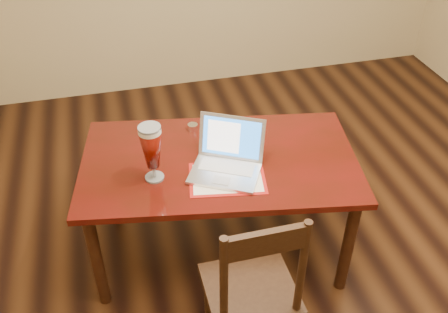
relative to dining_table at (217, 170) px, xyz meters
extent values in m
plane|color=black|center=(0.49, -0.29, -0.65)|extent=(5.00, 5.00, 0.00)
cube|color=#4C0B0A|center=(0.02, 0.01, 0.05)|extent=(1.66, 1.12, 0.04)
cylinder|color=black|center=(-0.72, -0.22, -0.31)|extent=(0.07, 0.07, 0.68)
cylinder|color=black|center=(0.64, -0.46, -0.31)|extent=(0.07, 0.07, 0.68)
cylinder|color=black|center=(-0.60, 0.48, -0.31)|extent=(0.07, 0.07, 0.68)
cylinder|color=black|center=(0.76, 0.24, -0.31)|extent=(0.07, 0.07, 0.68)
cube|color=#A7130F|center=(0.02, -0.17, 0.07)|extent=(0.45, 0.35, 0.00)
cube|color=white|center=(0.02, -0.17, 0.07)|extent=(0.40, 0.31, 0.00)
cube|color=silver|center=(0.01, -0.14, 0.08)|extent=(0.44, 0.39, 0.02)
cube|color=silver|center=(0.03, -0.10, 0.09)|extent=(0.31, 0.24, 0.00)
cube|color=#B3B3B7|center=(-0.02, -0.20, 0.09)|extent=(0.11, 0.10, 0.00)
cube|color=silver|center=(0.08, 0.00, 0.21)|extent=(0.35, 0.23, 0.24)
cube|color=blue|center=(0.08, -0.01, 0.21)|extent=(0.31, 0.20, 0.20)
cube|color=white|center=(0.04, 0.01, 0.21)|extent=(0.18, 0.13, 0.17)
cylinder|color=silver|center=(-0.36, -0.07, 0.07)|extent=(0.10, 0.10, 0.01)
cylinder|color=silver|center=(-0.36, -0.07, 0.12)|extent=(0.02, 0.02, 0.07)
cylinder|color=beige|center=(-0.36, -0.07, 0.37)|extent=(0.12, 0.12, 0.02)
cylinder|color=silver|center=(-0.36, -0.07, 0.39)|extent=(0.12, 0.12, 0.01)
cylinder|color=white|center=(-0.07, 0.33, 0.09)|extent=(0.06, 0.06, 0.04)
cylinder|color=white|center=(0.03, 0.37, 0.09)|extent=(0.06, 0.06, 0.04)
cube|color=black|center=(0.00, -0.69, -0.21)|extent=(0.43, 0.41, 0.04)
cylinder|color=black|center=(-0.18, -0.52, -0.44)|extent=(0.04, 0.04, 0.42)
cylinder|color=black|center=(0.17, -0.52, -0.44)|extent=(0.04, 0.04, 0.42)
cylinder|color=black|center=(-0.17, -0.85, 0.09)|extent=(0.04, 0.04, 0.55)
cylinder|color=black|center=(0.17, -0.85, 0.09)|extent=(0.04, 0.04, 0.55)
cube|color=black|center=(0.00, -0.85, 0.29)|extent=(0.35, 0.03, 0.12)
camera|label=1|loc=(-0.50, -2.14, 1.77)|focal=40.00mm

